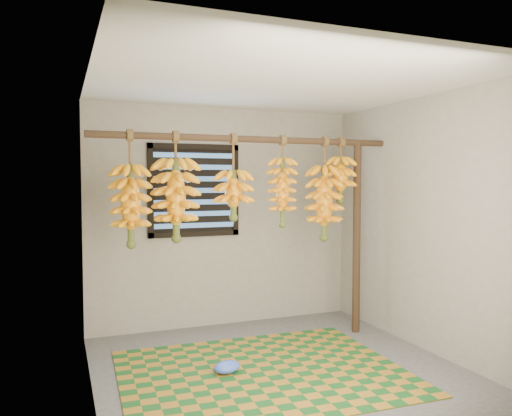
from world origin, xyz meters
name	(u,v)px	position (x,y,z in m)	size (l,w,h in m)	color
floor	(280,371)	(0.00, 0.00, -0.01)	(3.00, 3.00, 0.01)	#4C4C4C
ceiling	(281,83)	(0.00, 0.00, 2.40)	(3.00, 3.00, 0.01)	silver
wall_back	(224,217)	(0.00, 1.50, 1.20)	(3.00, 0.01, 2.40)	gray
wall_left	(90,237)	(-1.50, 0.00, 1.20)	(0.01, 3.00, 2.40)	gray
wall_right	(426,224)	(1.50, 0.00, 1.20)	(0.01, 3.00, 2.40)	gray
window	(194,190)	(-0.35, 1.48, 1.50)	(1.00, 0.04, 1.00)	black
hanging_pole	(250,139)	(0.00, 0.70, 2.00)	(0.06, 0.06, 3.00)	#3F2B1C
support_post	(357,238)	(1.20, 0.70, 1.00)	(0.08, 0.08, 2.00)	#3F2B1C
woven_mat	(263,372)	(-0.15, 0.01, 0.01)	(2.32, 1.85, 0.01)	#19561F
plastic_bag	(227,367)	(-0.44, 0.10, 0.06)	(0.24, 0.17, 0.10)	#3E65E8
banana_bunch_a	(131,206)	(-1.12, 0.70, 1.39)	(0.34, 0.34, 1.02)	brown
banana_bunch_b	(176,200)	(-0.72, 0.70, 1.43)	(0.40, 0.40, 0.99)	brown
banana_bunch_c	(233,195)	(-0.17, 0.70, 1.47)	(0.35, 0.35, 0.81)	brown
banana_bunch_d	(282,192)	(0.34, 0.70, 1.50)	(0.28, 0.28, 0.90)	brown
banana_bunch_e	(324,203)	(0.81, 0.70, 1.38)	(0.35, 0.35, 1.05)	brown
banana_bunch_f	(340,179)	(1.00, 0.70, 1.62)	(0.31, 0.31, 0.67)	brown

